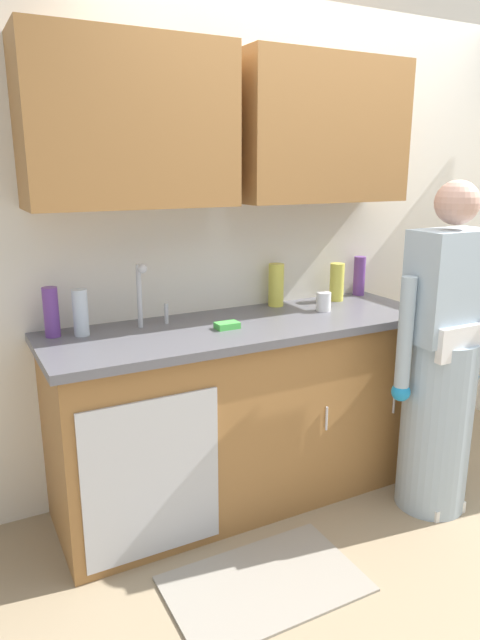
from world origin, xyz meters
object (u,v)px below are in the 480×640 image
Objects in this scene: person_at_sink at (441,377)px; bottle_dish_liquid at (51,312)px; bottle_water_tall at (337,282)px; bottle_cleaner_spray at (81,313)px; cup_by_sink at (324,302)px; bottle_soap at (359,276)px; sponge at (227,325)px; bottle_water_short at (276,285)px; sink at (159,337)px.

bottle_dish_liquid is (-1.67, 0.71, 0.36)m from person_at_sink.
bottle_water_tall is 1.44m from bottle_cleaner_spray.
person_at_sink is 0.69m from cup_by_sink.
bottle_soap reaches higher than sponge.
bottle_water_short is (-0.48, 0.75, 0.36)m from person_at_sink.
bottle_soap is 1.06m from sponge.
person_at_sink is 0.85m from bottle_soap.
bottle_water_short is 1.10× the size of bottle_cleaner_spray.
sponge is (0.63, -0.20, -0.09)m from bottle_cleaner_spray.
sink is 2.37× the size of bottle_cleaner_spray.
sink is at bearing 156.79° from person_at_sink.
bottle_dish_liquid is at bearing 172.72° from cup_by_sink.
bottle_water_short is 2.10× the size of sponge.
person_at_sink reaches higher than bottle_dish_liquid.
bottle_soap reaches higher than cup_by_sink.
sink is 2.23× the size of bottle_dish_liquid.
bottle_water_tall is 2.14× the size of cup_by_sink.
bottle_soap reaches higher than bottle_water_tall.
bottle_water_short reaches higher than bottle_water_tall.
sink reaches higher than bottle_cleaner_spray.
bottle_cleaner_spray reaches higher than cup_by_sink.
person_at_sink reaches higher than cup_by_sink.
person_at_sink reaches higher than bottle_water_short.
bottle_dish_liquid is 0.99× the size of bottle_soap.
bottle_cleaner_spray is 2.13× the size of cup_by_sink.
bottle_dish_liquid is 1.56m from bottle_water_tall.
bottle_water_tall is (1.12, 0.17, 0.12)m from sink.
bottle_cleaner_spray reaches higher than sponge.
bottle_cleaner_spray is at bearing -18.67° from bottle_dish_liquid.
person_at_sink reaches higher than sponge.
cup_by_sink is (0.92, 0.00, 0.06)m from sink.
bottle_water_tall reaches higher than cup_by_sink.
sponge is (-1.02, -0.30, -0.10)m from bottle_soap.
bottle_water_tall is at bearing 38.62° from cup_by_sink.
sink is 0.92m from cup_by_sink.
bottle_cleaner_spray is (-1.65, -0.09, -0.01)m from bottle_soap.
cup_by_sink is at bearing -52.53° from bottle_water_short.
bottle_dish_liquid is 1.19m from bottle_water_short.
bottle_soap is (1.33, 0.23, 0.13)m from sink.
bottle_water_short is 0.53m from sponge.
bottle_soap is 2.07× the size of sponge.
bottle_soap reaches higher than bottle_dish_liquid.
person_at_sink is at bearing -59.05° from cup_by_sink.
sink is 2.36× the size of bottle_water_tall.
bottle_cleaner_spray is 1.92× the size of sponge.
person_at_sink is at bearing -22.93° from bottle_dish_liquid.
sink is at bearing -22.15° from bottle_dish_liquid.
sink reaches higher than bottle_water_tall.
bottle_water_short is at bearing 127.47° from cup_by_sink.
bottle_soap is at bearing 28.51° from cup_by_sink.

